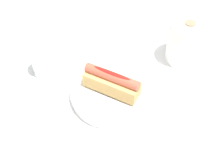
# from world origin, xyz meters

# --- Properties ---
(ground_plane) EXTENTS (2.40, 2.40, 0.00)m
(ground_plane) POSITION_xyz_m (0.00, 0.00, 0.00)
(ground_plane) COLOR white
(serving_bowl) EXTENTS (0.23, 0.23, 0.03)m
(serving_bowl) POSITION_xyz_m (-0.01, -0.02, 0.02)
(serving_bowl) COLOR white
(serving_bowl) RESTS_ON ground_plane
(hotdog_front) EXTENTS (0.16, 0.07, 0.06)m
(hotdog_front) POSITION_xyz_m (-0.01, -0.02, 0.06)
(hotdog_front) COLOR tan
(hotdog_front) RESTS_ON serving_bowl
(water_glass) EXTENTS (0.07, 0.07, 0.09)m
(water_glass) POSITION_xyz_m (-0.23, -0.06, 0.04)
(water_glass) COLOR white
(water_glass) RESTS_ON ground_plane
(paper_towel_roll) EXTENTS (0.11, 0.11, 0.13)m
(paper_towel_roll) POSITION_xyz_m (0.07, 0.24, 0.07)
(paper_towel_roll) COLOR white
(paper_towel_roll) RESTS_ON ground_plane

